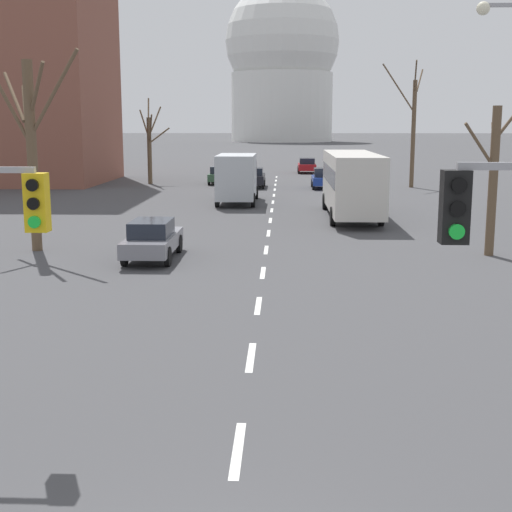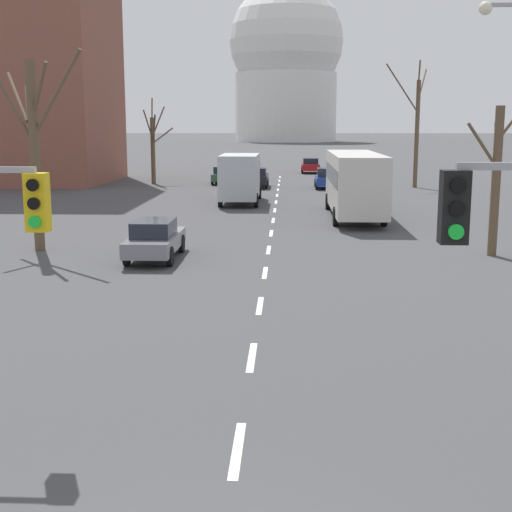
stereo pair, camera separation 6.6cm
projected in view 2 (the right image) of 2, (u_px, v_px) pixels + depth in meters
The scene contains 27 objects.
lane_stripe_0 at pixel (237, 449), 11.15m from camera, with size 0.16×2.00×0.01m, color silver.
lane_stripe_1 at pixel (252, 357), 15.57m from camera, with size 0.16×2.00×0.01m, color silver.
lane_stripe_2 at pixel (260, 306), 19.99m from camera, with size 0.16×2.00×0.01m, color silver.
lane_stripe_3 at pixel (265, 273), 24.41m from camera, with size 0.16×2.00×0.01m, color silver.
lane_stripe_4 at pixel (269, 250), 28.83m from camera, with size 0.16×2.00×0.01m, color silver.
lane_stripe_5 at pixel (271, 233), 33.25m from camera, with size 0.16×2.00×0.01m, color silver.
lane_stripe_6 at pixel (273, 220), 37.67m from camera, with size 0.16×2.00×0.01m, color silver.
lane_stripe_7 at pixel (275, 210), 42.09m from camera, with size 0.16×2.00×0.01m, color silver.
lane_stripe_8 at pixel (276, 202), 46.51m from camera, with size 0.16×2.00×0.01m, color silver.
lane_stripe_9 at pixel (277, 195), 50.93m from camera, with size 0.16×2.00×0.01m, color silver.
lane_stripe_10 at pixel (278, 190), 55.35m from camera, with size 0.16×2.00×0.01m, color silver.
lane_stripe_11 at pixel (279, 185), 59.77m from camera, with size 0.16×2.00×0.01m, color silver.
lane_stripe_12 at pixel (279, 181), 64.19m from camera, with size 0.16×2.00×0.01m, color silver.
lane_stripe_13 at pixel (280, 177), 68.61m from camera, with size 0.16×2.00×0.01m, color silver.
sedan_near_left at pixel (310, 165), 73.97m from camera, with size 1.89×4.14×1.55m.
sedan_near_right at pixel (327, 178), 56.17m from camera, with size 1.85×3.92×1.62m.
sedan_mid_centre at pixel (155, 239), 26.73m from camera, with size 1.75×4.50×1.50m.
sedan_far_left at pixel (258, 177), 57.10m from camera, with size 1.71×4.42×1.59m.
sedan_far_right at pixel (224, 175), 60.62m from camera, with size 1.89×4.16×1.49m.
city_bus at pixel (355, 180), 38.42m from camera, with size 2.66×10.80×3.48m.
delivery_truck at pixel (240, 177), 45.50m from camera, with size 2.44×7.20×3.14m.
bare_tree_left_near at pixel (34, 145), 28.09m from camera, with size 4.26×3.72×7.81m.
bare_tree_right_near at pixel (496, 177), 27.11m from camera, with size 2.50×2.25×5.86m.
bare_tree_left_far at pixel (153, 145), 60.22m from camera, with size 2.76×3.71×7.24m.
bare_tree_right_far at pixel (416, 127), 56.43m from camera, with size 3.61×4.81×9.77m.
capitol_dome at pixel (286, 63), 204.46m from camera, with size 32.53×32.53×45.94m.
apartment_block_left at pixel (0, 36), 60.56m from camera, with size 18.00×14.00×24.79m, color brown.
Camera 2 is at (0.75, -6.21, 5.02)m, focal length 50.00 mm.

